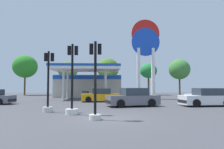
% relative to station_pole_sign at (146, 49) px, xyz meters
% --- Properties ---
extents(ground_plane, '(90.00, 90.00, 0.00)m').
position_rel_station_pole_sign_xyz_m(ground_plane, '(-5.90, -16.98, -6.97)').
color(ground_plane, '#47474C').
rests_on(ground_plane, ground).
extents(gas_station, '(10.46, 12.28, 4.56)m').
position_rel_station_pole_sign_xyz_m(gas_station, '(-8.30, 5.41, -4.84)').
color(gas_station, beige).
rests_on(gas_station, ground).
extents(station_pole_sign, '(3.93, 0.56, 11.08)m').
position_rel_station_pole_sign_xyz_m(station_pole_sign, '(0.00, 0.00, 0.00)').
color(station_pole_sign, white).
rests_on(station_pole_sign, ground).
extents(car_0, '(4.24, 2.02, 1.50)m').
position_rel_station_pole_sign_xyz_m(car_0, '(-6.28, -4.86, -6.29)').
color(car_0, black).
rests_on(car_0, ground).
extents(car_1, '(4.77, 2.80, 1.60)m').
position_rel_station_pole_sign_xyz_m(car_1, '(-3.44, -10.33, -6.25)').
color(car_1, black).
rests_on(car_1, ground).
extents(car_2, '(4.52, 2.22, 1.58)m').
position_rel_station_pole_sign_xyz_m(car_2, '(3.08, -10.45, -6.26)').
color(car_2, black).
rests_on(car_2, ground).
extents(car_4, '(4.33, 2.22, 1.50)m').
position_rel_station_pole_sign_xyz_m(car_4, '(5.40, -5.92, -6.30)').
color(car_4, black).
rests_on(car_4, ground).
extents(traffic_signal_0, '(0.79, 0.79, 4.41)m').
position_rel_station_pole_sign_xyz_m(traffic_signal_0, '(-8.03, -15.35, -5.60)').
color(traffic_signal_0, silver).
rests_on(traffic_signal_0, ground).
extents(traffic_signal_1, '(0.65, 0.68, 4.14)m').
position_rel_station_pole_sign_xyz_m(traffic_signal_1, '(-6.54, -17.43, -5.26)').
color(traffic_signal_1, silver).
rests_on(traffic_signal_1, ground).
extents(traffic_signal_2, '(0.65, 0.68, 4.16)m').
position_rel_station_pole_sign_xyz_m(traffic_signal_2, '(-9.83, -14.02, -5.41)').
color(traffic_signal_2, silver).
rests_on(traffic_signal_2, ground).
extents(tree_0, '(4.74, 4.74, 7.86)m').
position_rel_station_pole_sign_xyz_m(tree_0, '(-21.15, 13.39, -1.35)').
color(tree_0, brown).
rests_on(tree_0, ground).
extents(tree_1, '(3.69, 3.69, 6.33)m').
position_rel_station_pole_sign_xyz_m(tree_1, '(-12.47, 11.34, -2.23)').
color(tree_1, brown).
rests_on(tree_1, ground).
extents(tree_2, '(4.16, 4.16, 7.11)m').
position_rel_station_pole_sign_xyz_m(tree_2, '(-4.83, 11.49, -1.87)').
color(tree_2, brown).
rests_on(tree_2, ground).
extents(tree_3, '(3.41, 3.41, 6.34)m').
position_rel_station_pole_sign_xyz_m(tree_3, '(3.34, 12.80, -2.16)').
color(tree_3, brown).
rests_on(tree_3, ground).
extents(tree_4, '(4.23, 4.23, 7.18)m').
position_rel_station_pole_sign_xyz_m(tree_4, '(9.62, 12.61, -1.83)').
color(tree_4, brown).
rests_on(tree_4, ground).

